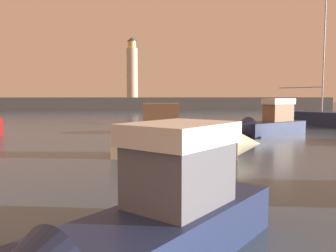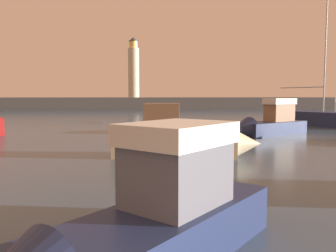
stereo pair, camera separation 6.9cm
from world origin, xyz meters
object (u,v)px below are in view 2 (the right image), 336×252
object	(u,v)px
lighthouse	(134,69)
motorboat_5	(138,229)
sailboat_moored	(314,118)
motorboat_4	(267,124)
motorboat_2	(189,140)

from	to	relation	value
lighthouse	motorboat_5	distance (m)	61.78
motorboat_5	sailboat_moored	world-z (taller)	sailboat_moored
lighthouse	sailboat_moored	xyz separation A→B (m)	(15.43, -37.15, -7.06)
lighthouse	motorboat_4	size ratio (longest dim) A/B	1.71
lighthouse	sailboat_moored	distance (m)	40.84
lighthouse	motorboat_4	distance (m)	45.42
sailboat_moored	motorboat_2	bearing A→B (deg)	-133.99
motorboat_2	sailboat_moored	bearing A→B (deg)	46.01
sailboat_moored	lighthouse	bearing A→B (deg)	112.56
motorboat_5	sailboat_moored	xyz separation A→B (m)	(16.50, 24.22, -0.02)
motorboat_5	sailboat_moored	distance (m)	29.31
motorboat_4	motorboat_5	xyz separation A→B (m)	(-9.13, -17.22, -0.05)
motorboat_5	sailboat_moored	size ratio (longest dim) A/B	0.39
lighthouse	motorboat_5	bearing A→B (deg)	-91.00
motorboat_2	sailboat_moored	world-z (taller)	sailboat_moored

